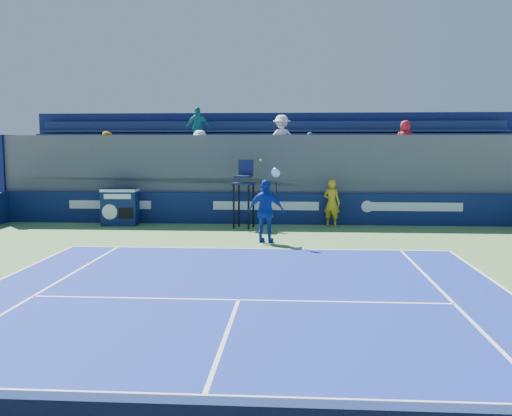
# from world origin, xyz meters

# --- Properties ---
(ball_person) EXTENTS (0.75, 0.64, 1.74)m
(ball_person) POSITION_xyz_m (2.45, 16.61, 0.88)
(ball_person) COLOR gold
(ball_person) RESTS_ON apron
(back_hoarding) EXTENTS (20.40, 0.21, 1.20)m
(back_hoarding) POSITION_xyz_m (0.00, 17.10, 0.60)
(back_hoarding) COLOR #0D1A4C
(back_hoarding) RESTS_ON ground
(match_clock) EXTENTS (1.35, 0.78, 1.40)m
(match_clock) POSITION_xyz_m (-5.43, 16.44, 0.74)
(match_clock) COLOR #0F1C4C
(match_clock) RESTS_ON ground
(umpire_chair) EXTENTS (0.85, 0.85, 2.48)m
(umpire_chair) POSITION_xyz_m (-0.74, 16.06, 1.53)
(umpire_chair) COLOR black
(umpire_chair) RESTS_ON ground
(tennis_player) EXTENTS (1.22, 0.73, 2.57)m
(tennis_player) POSITION_xyz_m (0.21, 12.99, 0.99)
(tennis_player) COLOR #13389E
(tennis_player) RESTS_ON apron
(stadium_seating) EXTENTS (21.00, 4.05, 4.58)m
(stadium_seating) POSITION_xyz_m (-0.01, 19.14, 1.85)
(stadium_seating) COLOR #525257
(stadium_seating) RESTS_ON ground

